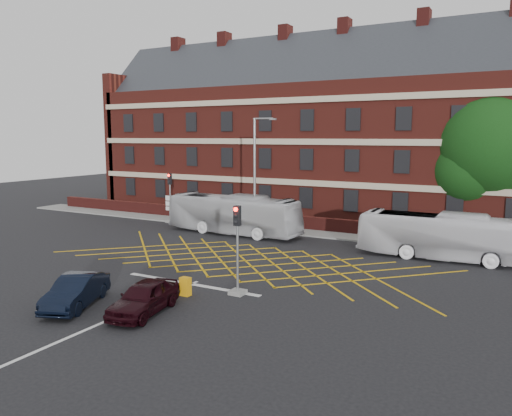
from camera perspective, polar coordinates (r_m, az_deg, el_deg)
The scene contains 17 objects.
ground at distance 28.70m, azimuth -3.24°, elevation -6.90°, with size 120.00×120.00×0.00m, color black.
victorian_building at distance 47.71m, azimuth 11.25°, elevation 8.51°, with size 51.00×12.17×20.40m.
boundary_wall at distance 39.94m, azimuth 6.69°, elevation -1.82°, with size 56.00×0.50×1.10m, color #501815.
far_pavement at distance 39.11m, azimuth 6.13°, elevation -2.75°, with size 60.00×3.00×0.12m, color slate.
box_junction_hatching at distance 30.36m, azimuth -1.23°, elevation -6.03°, with size 11.50×0.12×0.02m, color #CC990C.
stop_line at distance 25.92m, azimuth -7.39°, elevation -8.61°, with size 8.00×0.30×0.02m, color silver.
centre_line at distance 21.32m, azimuth -18.01°, elevation -12.73°, with size 0.15×14.00×0.02m, color silver.
bus_left at distance 38.33m, azimuth -2.61°, elevation -0.72°, with size 2.55×10.92×3.04m, color silver.
bus_right at distance 32.51m, azimuth 20.69°, elevation -3.04°, with size 2.40×10.26×2.86m, color white.
car_navy at distance 23.72m, azimuth -19.89°, elevation -8.93°, with size 1.46×4.18×1.38m, color black.
car_maroon at distance 22.04m, azimuth -12.68°, elevation -9.94°, with size 1.64×4.07×1.39m, color black.
deciduous_tree at distance 41.97m, azimuth 25.24°, elevation 5.73°, with size 8.45×8.42×11.01m.
traffic_light_near at distance 23.67m, azimuth -2.14°, elevation -5.76°, with size 0.70×0.70×4.27m.
traffic_light_far at distance 43.97m, azimuth -9.77°, elevation 0.64°, with size 0.70×0.70×4.27m.
street_lamp at distance 37.20m, azimuth -0.07°, elevation 1.33°, with size 2.25×1.00×8.79m.
direction_signs at distance 45.78m, azimuth -9.72°, elevation 0.46°, with size 1.10×0.16×2.20m.
utility_cabinet at distance 24.07m, azimuth -8.07°, elevation -8.87°, with size 0.48×0.35×0.88m, color orange.
Camera 1 is at (14.74, -23.46, 7.50)m, focal length 35.00 mm.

